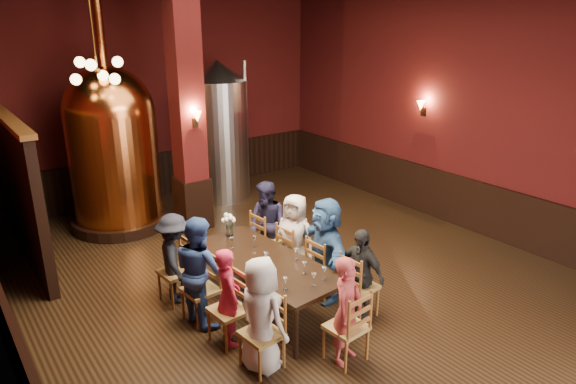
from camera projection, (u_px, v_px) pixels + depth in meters
room at (291, 139)px, 7.45m from camera, size 10.00×10.02×4.50m
wainscot_right at (450, 198)px, 10.23m from camera, size 0.08×9.90×1.00m
wainscot_back at (163, 173)px, 11.80m from camera, size 7.90×0.08×1.00m
wainscot_left at (11, 338)px, 5.81m from camera, size 0.08×9.90×1.00m
column at (187, 113)px, 9.41m from camera, size 0.58×0.58×4.50m
partition at (20, 192)px, 8.44m from camera, size 0.22×3.50×2.40m
pendant_cluster at (97, 70)px, 8.37m from camera, size 0.90×0.90×1.70m
sconce_wall at (424, 108)px, 10.25m from camera, size 0.20×0.20×0.36m
sconce_column at (195, 118)px, 9.20m from camera, size 0.20×0.20×0.36m
dining_table at (265, 264)px, 7.13m from camera, size 1.19×2.47×0.75m
chair_0 at (262, 333)px, 5.97m from camera, size 0.50×0.50×0.92m
person_0 at (261, 315)px, 5.88m from camera, size 0.57×0.76×1.42m
chair_1 at (229, 310)px, 6.44m from camera, size 0.50×0.50×0.92m
person_1 at (228, 296)px, 6.38m from camera, size 0.41×0.53×1.30m
chair_2 at (201, 290)px, 6.91m from camera, size 0.50×0.50×0.92m
person_2 at (199, 270)px, 6.82m from camera, size 0.44×0.77×1.51m
chair_3 at (176, 272)px, 7.39m from camera, size 0.50×0.50×0.92m
person_3 at (175, 259)px, 7.32m from camera, size 0.69×0.96×1.34m
chair_4 at (359, 285)px, 7.02m from camera, size 0.50×0.50×0.92m
person_4 at (360, 273)px, 6.96m from camera, size 0.43×0.80×1.30m
chair_5 at (325, 268)px, 7.50m from camera, size 0.50×0.50×0.92m
person_5 at (325, 249)px, 7.39m from camera, size 0.79×1.50×1.54m
chair_6 at (295, 253)px, 7.97m from camera, size 0.50×0.50×0.92m
person_6 at (295, 238)px, 7.88m from camera, size 0.70×0.82×1.42m
chair_7 at (268, 240)px, 8.44m from camera, size 0.50×0.50×0.92m
person_7 at (267, 225)px, 8.36m from camera, size 0.50×0.77×1.45m
chair_8 at (346, 326)px, 6.10m from camera, size 0.50×0.50×0.92m
person_8 at (347, 310)px, 6.03m from camera, size 0.59×0.51×1.36m
copper_kettle at (113, 147)px, 9.69m from camera, size 2.16×2.16×4.39m
steel_vessel at (220, 131)px, 11.28m from camera, size 1.29×1.29×3.06m
rose_vase at (229, 221)px, 7.81m from camera, size 0.21×0.21×0.37m
wine_glass_0 at (266, 258)px, 6.97m from camera, size 0.07×0.07×0.17m
wine_glass_1 at (324, 273)px, 6.57m from camera, size 0.07×0.07×0.17m
wine_glass_2 at (304, 268)px, 6.70m from camera, size 0.07×0.07×0.17m
wine_glass_3 at (314, 279)px, 6.41m from camera, size 0.07×0.07×0.17m
wine_glass_4 at (232, 243)px, 7.43m from camera, size 0.07×0.07×0.17m
wine_glass_5 at (285, 284)px, 6.31m from camera, size 0.07×0.07×0.17m
wine_glass_6 at (254, 241)px, 7.49m from camera, size 0.07×0.07×0.17m
wine_glass_7 at (296, 254)px, 7.09m from camera, size 0.07×0.07×0.17m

